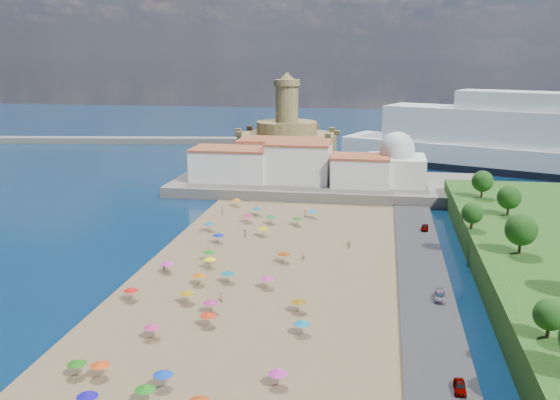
# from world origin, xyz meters

# --- Properties ---
(ground) EXTENTS (700.00, 700.00, 0.00)m
(ground) POSITION_xyz_m (0.00, 0.00, 0.00)
(ground) COLOR #071938
(ground) RESTS_ON ground
(terrace) EXTENTS (90.00, 36.00, 3.00)m
(terrace) POSITION_xyz_m (10.00, 73.00, 1.50)
(terrace) COLOR #59544C
(terrace) RESTS_ON ground
(jetty) EXTENTS (18.00, 70.00, 2.40)m
(jetty) POSITION_xyz_m (-12.00, 108.00, 1.20)
(jetty) COLOR #59544C
(jetty) RESTS_ON ground
(breakwater) EXTENTS (199.03, 34.77, 2.60)m
(breakwater) POSITION_xyz_m (-110.00, 153.00, 1.30)
(breakwater) COLOR #59544C
(breakwater) RESTS_ON ground
(waterfront_buildings) EXTENTS (57.00, 29.00, 11.00)m
(waterfront_buildings) POSITION_xyz_m (-3.05, 73.64, 7.88)
(waterfront_buildings) COLOR silver
(waterfront_buildings) RESTS_ON terrace
(domed_building) EXTENTS (16.00, 16.00, 15.00)m
(domed_building) POSITION_xyz_m (30.00, 71.00, 8.97)
(domed_building) COLOR silver
(domed_building) RESTS_ON terrace
(fortress) EXTENTS (40.00, 40.00, 32.40)m
(fortress) POSITION_xyz_m (-12.00, 138.00, 6.68)
(fortress) COLOR olive
(fortress) RESTS_ON ground
(beach_parasols) EXTENTS (31.81, 117.73, 2.20)m
(beach_parasols) POSITION_xyz_m (-0.74, -14.88, 2.15)
(beach_parasols) COLOR gray
(beach_parasols) RESTS_ON beach
(beachgoers) EXTENTS (35.83, 96.76, 1.86)m
(beachgoers) POSITION_xyz_m (0.13, 8.56, 1.12)
(beachgoers) COLOR tan
(beachgoers) RESTS_ON beach
(parked_cars) EXTENTS (2.13, 73.31, 1.29)m
(parked_cars) POSITION_xyz_m (36.00, -3.50, 1.33)
(parked_cars) COLOR gray
(parked_cars) RESTS_ON promenade
(hillside_trees) EXTENTS (17.31, 110.65, 8.20)m
(hillside_trees) POSITION_xyz_m (49.81, -10.72, 10.22)
(hillside_trees) COLOR #382314
(hillside_trees) RESTS_ON hillside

